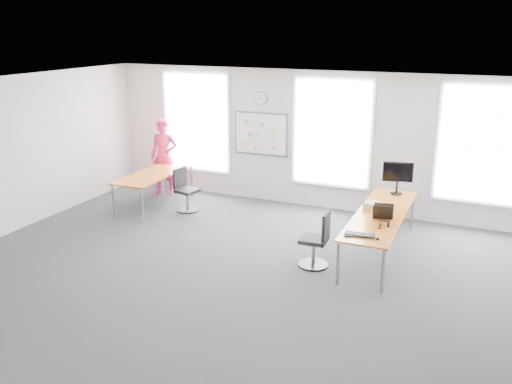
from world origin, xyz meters
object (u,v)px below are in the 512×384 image
at_px(chair_right, 317,242).
at_px(person, 164,157).
at_px(keyboard, 359,235).
at_px(desk_left, 154,176).
at_px(headphones, 384,224).
at_px(monitor, 398,175).
at_px(chair_left, 185,192).
at_px(desk_right, 381,216).

distance_m(chair_right, person, 5.24).
xyz_separation_m(chair_right, keyboard, (0.75, -0.22, 0.33)).
xyz_separation_m(desk_left, headphones, (5.28, -1.19, 0.09)).
distance_m(desk_left, monitor, 5.21).
relative_size(desk_left, chair_left, 2.26).
height_order(headphones, monitor, monitor).
bearing_deg(desk_left, chair_left, 5.09).
bearing_deg(desk_right, chair_right, -131.13).
distance_m(desk_left, headphones, 5.41).
xyz_separation_m(desk_left, chair_left, (0.74, 0.07, -0.30)).
distance_m(chair_left, monitor, 4.51).
distance_m(desk_left, chair_right, 4.54).
distance_m(chair_left, keyboard, 4.66).
bearing_deg(desk_right, chair_left, 171.57).
relative_size(desk_right, chair_right, 3.15).
height_order(person, headphones, person).
relative_size(keyboard, monitor, 0.74).
distance_m(desk_left, person, 1.01).
height_order(desk_right, desk_left, desk_left).
xyz_separation_m(person, monitor, (5.48, -0.26, 0.23)).
distance_m(keyboard, monitor, 2.47).
bearing_deg(chair_left, desk_left, 104.67).
bearing_deg(monitor, headphones, -99.40).
distance_m(chair_right, keyboard, 0.85).
height_order(chair_right, headphones, chair_right).
height_order(chair_left, person, person).
relative_size(chair_right, chair_left, 1.04).
relative_size(desk_left, chair_right, 2.17).
bearing_deg(headphones, desk_right, 94.97).
relative_size(chair_right, monitor, 1.52).
height_order(desk_left, headphones, headphones).
height_order(desk_left, monitor, monitor).
relative_size(chair_left, person, 0.52).
distance_m(chair_left, headphones, 4.72).
xyz_separation_m(chair_right, chair_left, (-3.52, 1.62, -0.02)).
distance_m(desk_right, keyboard, 1.20).
bearing_deg(chair_right, desk_right, 135.85).
relative_size(desk_right, keyboard, 6.50).
relative_size(person, monitor, 2.82).
bearing_deg(desk_left, person, 109.60).
distance_m(desk_right, chair_right, 1.32).
relative_size(desk_left, keyboard, 4.47).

